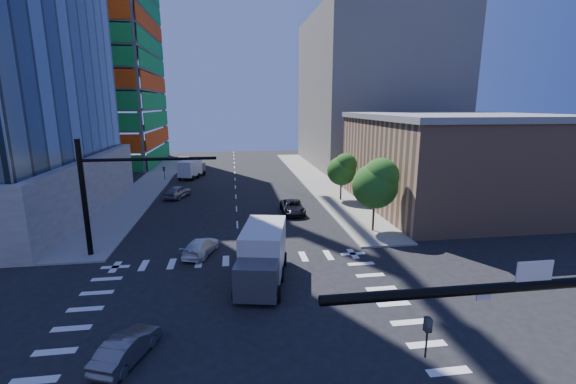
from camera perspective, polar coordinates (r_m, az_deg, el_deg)
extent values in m
plane|color=black|center=(22.05, -6.77, -19.03)|extent=(160.00, 160.00, 0.00)
cube|color=silver|center=(22.05, -6.77, -19.02)|extent=(20.00, 20.00, 0.01)
cube|color=gray|center=(61.20, 3.94, 1.93)|extent=(5.00, 60.00, 0.15)
cube|color=gray|center=(61.11, -19.64, 1.20)|extent=(5.00, 60.00, 0.15)
cube|color=green|center=(83.08, -19.64, 21.06)|extent=(0.12, 24.00, 49.00)
cube|color=#E2440D|center=(74.53, -31.85, 20.98)|extent=(24.00, 0.12, 49.00)
cube|color=#977157|center=(48.37, 23.38, 3.92)|extent=(20.00, 22.00, 10.00)
cube|color=slate|center=(47.94, 23.94, 10.19)|extent=(20.50, 22.50, 0.60)
cube|color=slate|center=(78.64, 12.44, 14.28)|extent=(24.00, 30.00, 28.00)
cylinder|color=black|center=(10.68, 32.46, -11.61)|extent=(10.00, 0.24, 0.24)
imported|color=black|center=(9.84, 19.80, -19.60)|extent=(0.16, 0.20, 1.00)
cube|color=white|center=(10.55, 32.69, -9.87)|extent=(0.90, 0.04, 0.50)
cylinder|color=black|center=(33.02, -27.96, -0.86)|extent=(0.40, 0.40, 9.00)
cylinder|color=black|center=(31.16, -19.83, 4.59)|extent=(10.00, 0.24, 0.24)
imported|color=black|center=(31.13, -17.87, 2.67)|extent=(0.16, 0.20, 1.00)
cylinder|color=#382316|center=(36.61, 12.52, -3.86)|extent=(0.20, 0.20, 2.27)
sphere|color=#1A4A13|center=(35.87, 12.75, 0.87)|extent=(4.16, 4.16, 4.16)
sphere|color=#2C6622|center=(35.55, 13.60, 2.33)|extent=(3.25, 3.25, 3.25)
cylinder|color=#382316|center=(47.77, 7.82, 0.01)|extent=(0.20, 0.20, 1.92)
sphere|color=#1A4A13|center=(47.26, 7.92, 3.10)|extent=(3.52, 3.52, 3.52)
sphere|color=#2C6622|center=(46.96, 8.52, 4.04)|extent=(2.75, 2.75, 2.75)
imported|color=black|center=(41.89, 0.66, -2.25)|extent=(2.47, 5.18, 1.43)
imported|color=white|center=(31.48, -12.77, -7.88)|extent=(3.13, 4.80, 1.29)
imported|color=gray|center=(50.91, -16.03, 0.06)|extent=(3.42, 5.01, 1.58)
imported|color=#56555B|center=(20.56, -22.77, -20.50)|extent=(2.64, 4.12, 1.28)
cube|color=#BCBCBE|center=(25.65, -3.92, -8.95)|extent=(3.72, 5.97, 2.88)
cube|color=#414249|center=(25.92, -3.89, -10.43)|extent=(2.90, 2.47, 2.11)
cube|color=silver|center=(64.14, -14.00, 3.61)|extent=(3.56, 5.09, 2.41)
cube|color=#414249|center=(64.23, -13.97, 3.08)|extent=(2.54, 2.25, 1.76)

